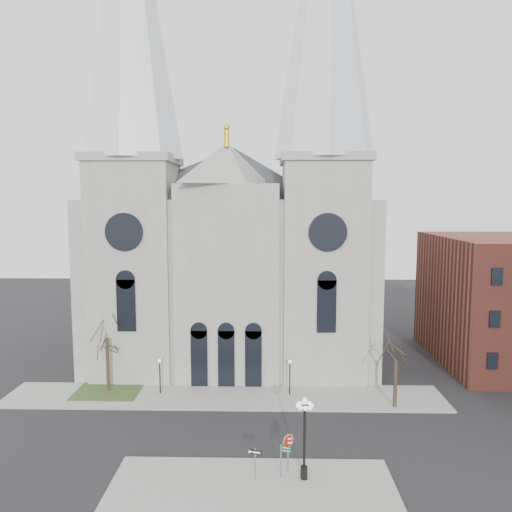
{
  "coord_description": "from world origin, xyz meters",
  "views": [
    {
      "loc": [
        3.93,
        -32.81,
        17.96
      ],
      "look_at": [
        2.97,
        8.0,
        13.38
      ],
      "focal_mm": 35.0,
      "sensor_mm": 36.0,
      "label": 1
    }
  ],
  "objects_px": {
    "stop_sign": "(288,445)",
    "street_name_sign": "(282,458)",
    "one_way_sign": "(255,458)",
    "globe_lamp": "(305,428)"
  },
  "relations": [
    {
      "from": "stop_sign",
      "to": "street_name_sign",
      "type": "relative_size",
      "value": 1.14
    },
    {
      "from": "one_way_sign",
      "to": "street_name_sign",
      "type": "height_order",
      "value": "street_name_sign"
    },
    {
      "from": "one_way_sign",
      "to": "stop_sign",
      "type": "bearing_deg",
      "value": 38.61
    },
    {
      "from": "one_way_sign",
      "to": "street_name_sign",
      "type": "relative_size",
      "value": 0.93
    },
    {
      "from": "stop_sign",
      "to": "globe_lamp",
      "type": "bearing_deg",
      "value": -59.92
    },
    {
      "from": "globe_lamp",
      "to": "street_name_sign",
      "type": "xyz_separation_m",
      "value": [
        -1.4,
        0.09,
        -2.09
      ]
    },
    {
      "from": "stop_sign",
      "to": "globe_lamp",
      "type": "distance_m",
      "value": 2.09
    },
    {
      "from": "stop_sign",
      "to": "street_name_sign",
      "type": "distance_m",
      "value": 1.06
    },
    {
      "from": "stop_sign",
      "to": "globe_lamp",
      "type": "relative_size",
      "value": 0.47
    },
    {
      "from": "globe_lamp",
      "to": "one_way_sign",
      "type": "height_order",
      "value": "globe_lamp"
    }
  ]
}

